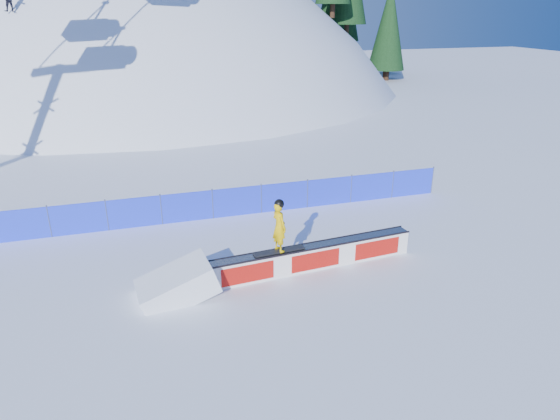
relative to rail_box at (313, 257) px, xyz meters
name	(u,v)px	position (x,y,z in m)	size (l,w,h in m)	color
ground	(207,275)	(-3.34, 0.57, -0.41)	(160.00, 160.00, 0.00)	white
snow_hill	(158,240)	(-3.34, 42.57, -18.41)	(64.00, 64.00, 64.00)	white
safety_fence	(187,207)	(-3.34, 5.07, 0.19)	(22.05, 0.05, 1.30)	#1E37F5
rail_box	(313,257)	(0.00, 0.00, 0.00)	(7.00, 1.07, 0.84)	white
snow_ramp	(178,295)	(-4.35, -0.37, -0.41)	(2.19, 1.46, 0.82)	white
snowboarder	(279,226)	(-1.16, -0.10, 1.27)	(1.67, 0.67, 1.73)	black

